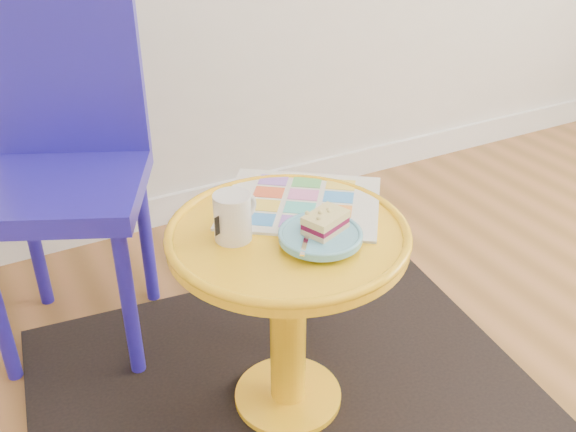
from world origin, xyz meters
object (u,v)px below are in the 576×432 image
plate (320,236)px  chair (65,156)px  side_table (288,284)px  newspaper (302,202)px  mug (233,215)px

plate → chair: bearing=121.2°
side_table → plate: bearing=-65.1°
side_table → newspaper: newspaper is taller
newspaper → plate: size_ratio=2.04×
newspaper → mug: mug is taller
chair → plate: (0.41, -0.67, -0.01)m
side_table → newspaper: 0.20m
chair → newspaper: size_ratio=2.59×
chair → newspaper: 0.67m
side_table → chair: size_ratio=0.57×
chair → newspaper: chair is taller
mug → plate: bearing=-59.4°
side_table → chair: 0.72m
mug → newspaper: bearing=-6.0°
mug → plate: 0.20m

